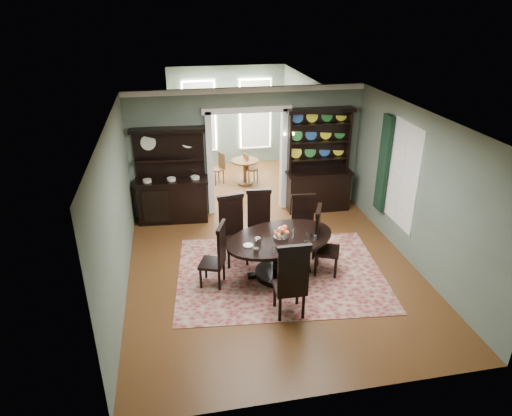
{
  "coord_description": "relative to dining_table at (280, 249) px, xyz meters",
  "views": [
    {
      "loc": [
        -1.75,
        -7.21,
        4.84
      ],
      "look_at": [
        -0.25,
        0.6,
        1.13
      ],
      "focal_mm": 32.0,
      "sensor_mm": 36.0,
      "label": 1
    }
  ],
  "objects": [
    {
      "name": "wall_sconce",
      "position": [
        0.87,
        2.93,
        1.31
      ],
      "size": [
        0.27,
        0.21,
        0.21
      ],
      "color": "gold",
      "rests_on": "back_wall_right"
    },
    {
      "name": "dining_table",
      "position": [
        0.0,
        0.0,
        0.0
      ],
      "size": [
        2.42,
        2.42,
        0.83
      ],
      "rotation": [
        0.0,
        0.0,
        0.3
      ],
      "color": "black",
      "rests_on": "rug"
    },
    {
      "name": "welsh_dresser",
      "position": [
        1.62,
        2.82,
        0.33
      ],
      "size": [
        1.61,
        0.62,
        2.5
      ],
      "rotation": [
        0.0,
        0.0,
        -0.02
      ],
      "color": "black",
      "rests_on": "floor"
    },
    {
      "name": "room",
      "position": [
        -0.08,
        0.13,
        1.0
      ],
      "size": [
        5.51,
        6.01,
        3.01
      ],
      "color": "brown",
      "rests_on": "ground"
    },
    {
      "name": "parlor_chair_right",
      "position": [
        0.28,
        4.79,
        -0.11
      ],
      "size": [
        0.39,
        0.38,
        0.87
      ],
      "rotation": [
        0.0,
        0.0,
        -1.38
      ],
      "color": "brown",
      "rests_on": "parlor_floor"
    },
    {
      "name": "sideboard",
      "position": [
        -1.89,
        2.83,
        0.19
      ],
      "size": [
        1.71,
        0.71,
        2.2
      ],
      "rotation": [
        0.0,
        0.0,
        -0.07
      ],
      "color": "black",
      "rests_on": "floor"
    },
    {
      "name": "chair_far_left",
      "position": [
        -0.77,
        0.76,
        0.15
      ],
      "size": [
        0.58,
        0.56,
        1.38
      ],
      "rotation": [
        0.0,
        0.0,
        3.31
      ],
      "color": "black",
      "rests_on": "rug"
    },
    {
      "name": "parlor_table",
      "position": [
        0.14,
        4.73,
        -0.11
      ],
      "size": [
        0.76,
        0.76,
        0.71
      ],
      "color": "brown",
      "rests_on": "parlor_floor"
    },
    {
      "name": "parlor",
      "position": [
        -0.08,
        5.62,
        0.94
      ],
      "size": [
        3.51,
        3.5,
        3.01
      ],
      "color": "brown",
      "rests_on": "ground"
    },
    {
      "name": "doorway_trim",
      "position": [
        -0.08,
        3.09,
        1.04
      ],
      "size": [
        2.08,
        0.25,
        2.57
      ],
      "color": "white",
      "rests_on": "floor"
    },
    {
      "name": "chair_near",
      "position": [
        -0.11,
        -1.24,
        0.17
      ],
      "size": [
        0.54,
        0.5,
        1.41
      ],
      "rotation": [
        0.0,
        0.0,
        -0.02
      ],
      "color": "black",
      "rests_on": "rug"
    },
    {
      "name": "parlor_chair_left",
      "position": [
        -0.57,
        4.96,
        -0.11
      ],
      "size": [
        0.42,
        0.41,
        0.87
      ],
      "rotation": [
        0.0,
        0.0,
        1.99
      ],
      "color": "brown",
      "rests_on": "parlor_floor"
    },
    {
      "name": "right_window",
      "position": [
        2.62,
        1.02,
        1.03
      ],
      "size": [
        0.15,
        1.47,
        2.12
      ],
      "color": "white",
      "rests_on": "wall_right"
    },
    {
      "name": "chair_end_right",
      "position": [
        0.8,
        -0.01,
        0.13
      ],
      "size": [
        0.63,
        0.64,
        1.34
      ],
      "rotation": [
        0.0,
        0.0,
        -1.98
      ],
      "color": "black",
      "rests_on": "rug"
    },
    {
      "name": "chair_far_mid",
      "position": [
        -0.19,
        1.03,
        0.12
      ],
      "size": [
        0.54,
        0.52,
        1.33
      ],
      "rotation": [
        0.0,
        0.0,
        3.03
      ],
      "color": "black",
      "rests_on": "rug"
    },
    {
      "name": "chair_far_right",
      "position": [
        0.66,
        0.74,
        0.1
      ],
      "size": [
        0.51,
        0.49,
        1.28
      ],
      "rotation": [
        0.0,
        0.0,
        3.05
      ],
      "color": "black",
      "rests_on": "rug"
    },
    {
      "name": "rug",
      "position": [
        0.03,
        0.07,
        -0.57
      ],
      "size": [
        4.16,
        3.29,
        0.01
      ],
      "primitive_type": "cube",
      "rotation": [
        0.0,
        0.0,
        -0.1
      ],
      "color": "maroon",
      "rests_on": "floor"
    },
    {
      "name": "centerpiece",
      "position": [
        -0.0,
        -0.05,
        0.32
      ],
      "size": [
        1.36,
        0.87,
        0.22
      ],
      "color": "white",
      "rests_on": "dining_table"
    },
    {
      "name": "chair_end_left",
      "position": [
        -1.18,
        -0.08,
        0.08
      ],
      "size": [
        0.57,
        0.59,
        1.25
      ],
      "rotation": [
        0.0,
        0.0,
        1.21
      ],
      "color": "black",
      "rests_on": "rug"
    }
  ]
}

